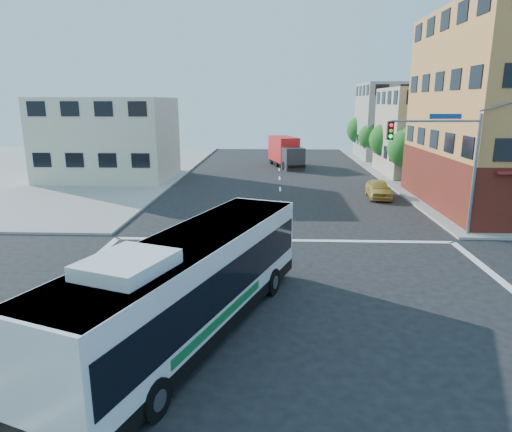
{
  "coord_description": "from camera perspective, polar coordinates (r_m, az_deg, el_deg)",
  "views": [
    {
      "loc": [
        -0.47,
        -15.25,
        7.66
      ],
      "look_at": [
        -1.32,
        4.85,
        2.58
      ],
      "focal_mm": 32.0,
      "sensor_mm": 36.0,
      "label": 1
    }
  ],
  "objects": [
    {
      "name": "street_tree_b",
      "position": [
        52.79,
        16.18,
        9.38
      ],
      "size": [
        3.8,
        3.8,
        5.79
      ],
      "color": "#3B2515",
      "rests_on": "ground"
    },
    {
      "name": "street_tree_a",
      "position": [
        45.09,
        18.52,
        8.27
      ],
      "size": [
        3.6,
        3.6,
        5.53
      ],
      "color": "#3B2515",
      "rests_on": "ground"
    },
    {
      "name": "transit_bus",
      "position": [
        15.29,
        -7.98,
        -8.34
      ],
      "size": [
        6.97,
        12.88,
        3.77
      ],
      "rotation": [
        0.0,
        0.0,
        -0.35
      ],
      "color": "black",
      "rests_on": "ground"
    },
    {
      "name": "signal_mast_ne",
      "position": [
        27.7,
        22.77,
        7.53
      ],
      "size": [
        7.91,
        1.13,
        8.07
      ],
      "color": "slate",
      "rests_on": "ground"
    },
    {
      "name": "building_west",
      "position": [
        48.3,
        -17.87,
        9.16
      ],
      "size": [
        12.06,
        10.06,
        8.0
      ],
      "color": "beige",
      "rests_on": "ground"
    },
    {
      "name": "building_east_near",
      "position": [
        52.32,
        22.22,
        9.69
      ],
      "size": [
        12.06,
        10.06,
        9.0
      ],
      "color": "tan",
      "rests_on": "ground"
    },
    {
      "name": "street_tree_d",
      "position": [
        68.4,
        13.05,
        10.65
      ],
      "size": [
        4.0,
        4.0,
        6.03
      ],
      "color": "#3B2515",
      "rests_on": "ground"
    },
    {
      "name": "ground",
      "position": [
        17.07,
        3.83,
        -12.53
      ],
      "size": [
        120.0,
        120.0,
        0.0
      ],
      "primitive_type": "plane",
      "color": "black",
      "rests_on": "ground"
    },
    {
      "name": "box_truck",
      "position": [
        55.05,
        3.74,
        7.92
      ],
      "size": [
        4.34,
        8.06,
        3.49
      ],
      "rotation": [
        0.0,
        0.0,
        0.29
      ],
      "color": "#2A2B30",
      "rests_on": "ground"
    },
    {
      "name": "parked_car",
      "position": [
        38.36,
        15.06,
        3.29
      ],
      "size": [
        2.02,
        4.44,
        1.48
      ],
      "primitive_type": "imported",
      "rotation": [
        0.0,
        0.0,
        -0.06
      ],
      "color": "gold",
      "rests_on": "ground"
    },
    {
      "name": "street_tree_c",
      "position": [
        60.6,
        14.4,
        9.77
      ],
      "size": [
        3.4,
        3.4,
        5.29
      ],
      "color": "#3B2515",
      "rests_on": "ground"
    },
    {
      "name": "building_east_far",
      "position": [
        65.64,
        18.18,
        11.17
      ],
      "size": [
        12.06,
        10.06,
        10.0
      ],
      "color": "gray",
      "rests_on": "ground"
    }
  ]
}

